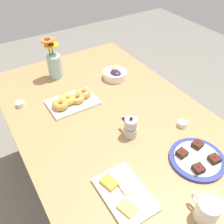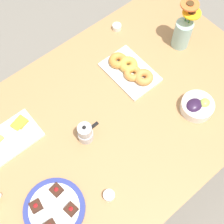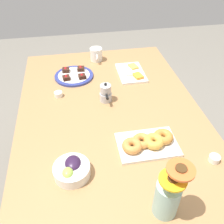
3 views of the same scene
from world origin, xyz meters
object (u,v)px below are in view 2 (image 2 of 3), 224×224
cheese_platter (11,137)px  moka_pot (85,133)px  jam_cup_honey (117,27)px  flower_vase (183,32)px  dining_table (112,124)px  dessert_plate (54,209)px  croissant_platter (130,70)px  jam_cup_berry (109,195)px  grape_bowl (197,106)px

cheese_platter → moka_pot: (0.26, -0.21, 0.04)m
jam_cup_honey → flower_vase: flower_vase is taller
dining_table → moka_pot: bearing=-177.0°
moka_pot → dessert_plate: bearing=-150.3°
cheese_platter → croissant_platter: croissant_platter is taller
jam_cup_berry → moka_pot: moka_pot is taller
grape_bowl → jam_cup_honey: size_ratio=3.20×
moka_pot → jam_cup_berry: bearing=-108.3°
flower_vase → jam_cup_berry: bearing=-154.8°
jam_cup_berry → cheese_platter: bearing=109.6°
croissant_platter → cheese_platter: bearing=173.3°
jam_cup_honey → dining_table: bearing=-132.8°
grape_bowl → dessert_plate: size_ratio=0.61×
jam_cup_honey → dessert_plate: dessert_plate is taller
jam_cup_honey → jam_cup_berry: size_ratio=1.00×
cheese_platter → dessert_plate: bearing=-94.5°
dining_table → moka_pot: size_ratio=13.45×
moka_pot → flower_vase: bearing=8.6°
dining_table → croissant_platter: (0.23, 0.13, 0.11)m
croissant_platter → jam_cup_honey: bearing=62.6°
croissant_platter → jam_cup_honey: size_ratio=5.93×
dining_table → grape_bowl: bearing=-34.7°
jam_cup_berry → dessert_plate: (-0.20, 0.10, -0.00)m
jam_cup_berry → moka_pot: size_ratio=0.40×
jam_cup_honey → moka_pot: bearing=-142.5°
jam_cup_berry → flower_vase: 0.89m
grape_bowl → moka_pot: bearing=155.9°
cheese_platter → jam_cup_berry: size_ratio=5.42×
dining_table → dessert_plate: bearing=-158.8°
flower_vase → dining_table: bearing=-169.9°
jam_cup_honey → flower_vase: size_ratio=0.18×
croissant_platter → flower_vase: 0.33m
jam_cup_honey → dessert_plate: (-0.82, -0.57, -0.00)m
cheese_platter → flower_vase: flower_vase is taller
cheese_platter → jam_cup_honey: (0.79, 0.19, 0.01)m
dining_table → cheese_platter: 0.48m
dessert_plate → flower_vase: flower_vase is taller
dining_table → flower_vase: 0.59m
croissant_platter → moka_pot: 0.41m
jam_cup_honey → moka_pot: size_ratio=0.40×
grape_bowl → jam_cup_honey: grape_bowl is taller
grape_bowl → jam_cup_berry: bearing=-174.9°
cheese_platter → flower_vase: size_ratio=0.98×
croissant_platter → dessert_plate: size_ratio=1.13×
grape_bowl → moka_pot: size_ratio=1.29×
cheese_platter → moka_pot: size_ratio=2.18×
croissant_platter → flower_vase: bearing=-5.6°
moka_pot → croissant_platter: bearing=19.7°
dessert_plate → croissant_platter: bearing=24.2°
dessert_plate → moka_pot: (0.29, 0.17, 0.04)m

